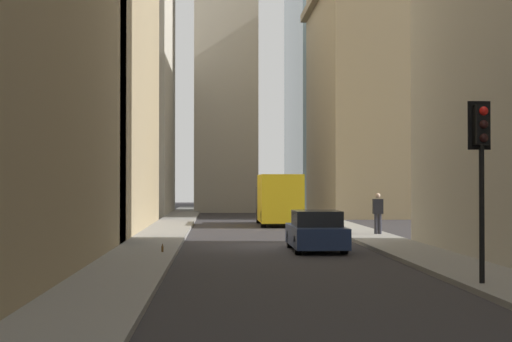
{
  "coord_description": "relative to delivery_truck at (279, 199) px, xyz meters",
  "views": [
    {
      "loc": [
        -29.75,
        2.09,
        2.38
      ],
      "look_at": [
        18.06,
        -0.31,
        3.11
      ],
      "focal_mm": 55.41,
      "sensor_mm": 36.0,
      "label": 1
    }
  ],
  "objects": [
    {
      "name": "building_right_far",
      "position": [
        15.9,
        12.0,
        14.19
      ],
      "size": [
        13.96,
        10.0,
        31.31
      ],
      "color": "beige",
      "rests_on": "ground_plane"
    },
    {
      "name": "traffic_light_foreground",
      "position": [
        -26.92,
        -2.44,
        1.69
      ],
      "size": [
        0.43,
        0.52,
        4.09
      ],
      "color": "black",
      "rests_on": "sidewalk_left"
    },
    {
      "name": "sidewalk_right",
      "position": [
        -14.55,
        5.9,
        -1.39
      ],
      "size": [
        90.0,
        2.2,
        0.14
      ],
      "primitive_type": "cube",
      "color": "gray",
      "rests_on": "ground_plane"
    },
    {
      "name": "discarded_bottle",
      "position": [
        -18.56,
        5.24,
        -1.21
      ],
      "size": [
        0.07,
        0.07,
        0.27
      ],
      "color": "brown",
      "rests_on": "sidewalk_right"
    },
    {
      "name": "ground_plane",
      "position": [
        -14.55,
        1.4,
        -1.46
      ],
      "size": [
        135.0,
        135.0,
        0.0
      ],
      "primitive_type": "plane",
      "color": "#302D30"
    },
    {
      "name": "sidewalk_left",
      "position": [
        -14.55,
        -3.1,
        -1.39
      ],
      "size": [
        90.0,
        2.2,
        0.14
      ],
      "primitive_type": "cube",
      "color": "gray",
      "rests_on": "ground_plane"
    },
    {
      "name": "sedan_navy",
      "position": [
        -16.75,
        0.0,
        -0.8
      ],
      "size": [
        4.3,
        1.78,
        1.42
      ],
      "color": "navy",
      "rests_on": "ground_plane"
    },
    {
      "name": "delivery_truck",
      "position": [
        0.0,
        0.0,
        0.0
      ],
      "size": [
        6.46,
        2.25,
        2.84
      ],
      "color": "yellow",
      "rests_on": "ground_plane"
    },
    {
      "name": "building_left_far",
      "position": [
        14.62,
        -9.19,
        7.91
      ],
      "size": [
        16.6,
        10.5,
        18.72
      ],
      "color": "#9E8966",
      "rests_on": "ground_plane"
    },
    {
      "name": "pedestrian",
      "position": [
        -9.96,
        -3.59,
        -0.34
      ],
      "size": [
        0.26,
        0.44,
        1.8
      ],
      "color": "#33333D",
      "rests_on": "sidewalk_left"
    }
  ]
}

